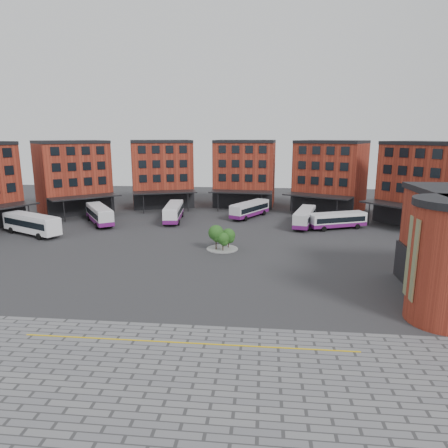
# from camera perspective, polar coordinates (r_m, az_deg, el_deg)

# --- Properties ---
(ground) EXTENTS (160.00, 160.00, 0.00)m
(ground) POSITION_cam_1_polar(r_m,az_deg,el_deg) (44.94, -4.43, -7.79)
(ground) COLOR #28282B
(ground) RESTS_ON ground
(paving_zone) EXTENTS (50.00, 22.00, 0.02)m
(paving_zone) POSITION_cam_1_polar(r_m,az_deg,el_deg) (25.55, -9.10, -25.20)
(paving_zone) COLOR slate
(paving_zone) RESTS_ON ground
(yellow_line) EXTENTS (26.00, 0.15, 0.02)m
(yellow_line) POSITION_cam_1_polar(r_m,az_deg,el_deg) (32.06, -5.33, -16.55)
(yellow_line) COLOR gold
(yellow_line) RESTS_ON paving_zone
(main_building) EXTENTS (94.14, 42.48, 14.60)m
(main_building) POSITION_cam_1_polar(r_m,az_deg,el_deg) (81.09, -3.09, 6.62)
(main_building) COLOR maroon
(main_building) RESTS_ON ground
(tree_island) EXTENTS (4.40, 4.40, 3.57)m
(tree_island) POSITION_cam_1_polar(r_m,az_deg,el_deg) (55.18, -0.27, -1.84)
(tree_island) COLOR gray
(tree_island) RESTS_ON ground
(bus_a) EXTENTS (11.64, 7.67, 3.31)m
(bus_a) POSITION_cam_1_polar(r_m,az_deg,el_deg) (70.47, -25.80, 0.14)
(bus_a) COLOR white
(bus_a) RESTS_ON ground
(bus_b) EXTENTS (8.60, 10.92, 3.22)m
(bus_b) POSITION_cam_1_polar(r_m,az_deg,el_deg) (74.92, -17.37, 1.33)
(bus_b) COLOR silver
(bus_b) RESTS_ON ground
(bus_c) EXTENTS (3.79, 11.49, 3.18)m
(bus_c) POSITION_cam_1_polar(r_m,az_deg,el_deg) (74.53, -7.21, 1.73)
(bus_c) COLOR white
(bus_c) RESTS_ON ground
(bus_d) EXTENTS (7.45, 10.59, 3.03)m
(bus_d) POSITION_cam_1_polar(r_m,az_deg,el_deg) (77.36, 3.71, 2.14)
(bus_d) COLOR white
(bus_d) RESTS_ON ground
(bus_e) EXTENTS (4.98, 11.03, 3.03)m
(bus_e) POSITION_cam_1_polar(r_m,az_deg,el_deg) (71.05, 11.45, 0.98)
(bus_e) COLOR silver
(bus_e) RESTS_ON ground
(bus_f) EXTENTS (10.19, 5.93, 2.83)m
(bus_f) POSITION_cam_1_polar(r_m,az_deg,el_deg) (70.36, 15.93, 0.54)
(bus_f) COLOR white
(bus_f) RESTS_ON ground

